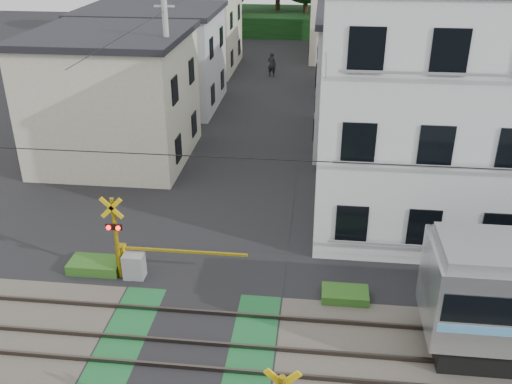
# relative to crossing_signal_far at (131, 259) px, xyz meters

# --- Properties ---
(ground) EXTENTS (120.00, 120.00, 0.00)m
(ground) POSITION_rel_crossing_signal_far_xyz_m (2.59, -3.65, -0.71)
(ground) COLOR black
(track_bed) EXTENTS (120.00, 120.00, 0.14)m
(track_bed) POSITION_rel_crossing_signal_far_xyz_m (2.59, -3.65, -0.67)
(track_bed) COLOR #47423A
(track_bed) RESTS_ON ground
(crossing_signal_far) EXTENTS (4.74, 0.65, 3.09)m
(crossing_signal_far) POSITION_rel_crossing_signal_far_xyz_m (0.00, 0.00, 0.00)
(crossing_signal_far) COLOR yellow
(crossing_signal_far) RESTS_ON ground
(apartment_block) EXTENTS (10.20, 8.36, 9.30)m
(apartment_block) POSITION_rel_crossing_signal_far_xyz_m (11.09, 5.84, 3.94)
(apartment_block) COLOR white
(apartment_block) RESTS_ON ground
(houses_row) EXTENTS (22.07, 31.35, 6.80)m
(houses_row) POSITION_rel_crossing_signal_far_xyz_m (2.84, 22.27, 2.53)
(houses_row) COLOR beige
(houses_row) RESTS_ON ground
(catenary) EXTENTS (60.00, 5.04, 7.00)m
(catenary) POSITION_rel_crossing_signal_far_xyz_m (8.59, -3.62, 2.98)
(catenary) COLOR #2D2D33
(catenary) RESTS_ON ground
(utility_poles) EXTENTS (7.90, 42.00, 8.00)m
(utility_poles) POSITION_rel_crossing_signal_far_xyz_m (1.53, 19.35, 3.37)
(utility_poles) COLOR #A5A5A0
(utility_poles) RESTS_ON ground
(pedestrian) EXTENTS (0.78, 0.62, 1.86)m
(pedestrian) POSITION_rel_crossing_signal_far_xyz_m (2.37, 27.24, 0.22)
(pedestrian) COLOR black
(pedestrian) RESTS_ON ground
(weed_patches) EXTENTS (10.25, 8.80, 0.40)m
(weed_patches) POSITION_rel_crossing_signal_far_xyz_m (4.34, -3.74, -0.53)
(weed_patches) COLOR #2D5E1E
(weed_patches) RESTS_ON ground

